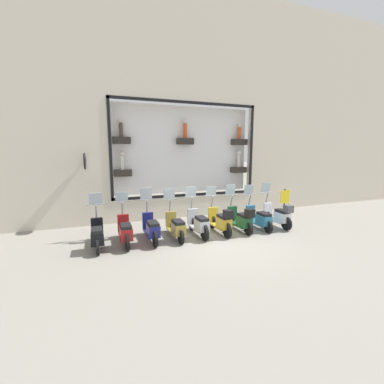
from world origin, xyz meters
The scene contains 12 objects.
ground_plane centered at (0.00, 0.00, 0.00)m, with size 120.00×120.00×0.00m, color gray.
building_facade centered at (3.60, 0.00, 5.09)m, with size 1.24×36.00×9.91m.
scooter_white_0 centered at (0.66, -2.85, 0.48)m, with size 1.80×0.61×1.70m.
scooter_teal_1 centered at (0.71, -2.00, 0.41)m, with size 1.79×0.61×1.63m.
scooter_green_2 centered at (0.65, -1.16, 0.47)m, with size 1.80×0.60×1.68m.
scooter_yellow_3 centered at (0.66, -0.32, 0.48)m, with size 1.81×0.60×1.65m.
scooter_silver_4 centered at (0.72, 0.53, 0.45)m, with size 1.81×0.60×1.67m.
scooter_olive_5 centered at (0.71, 1.37, 0.42)m, with size 1.79×0.60×1.63m.
scooter_navy_6 centered at (0.72, 2.21, 0.45)m, with size 1.81×0.61×1.71m.
scooter_red_7 centered at (0.72, 3.06, 0.44)m, with size 1.81×0.61×1.61m.
scooter_black_8 centered at (0.71, 3.90, 0.42)m, with size 1.79×0.60×1.62m.
shop_sign_post centered at (1.22, -3.59, 0.74)m, with size 0.36×0.45×1.41m.
Camera 1 is at (-7.44, 3.78, 2.96)m, focal length 24.00 mm.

